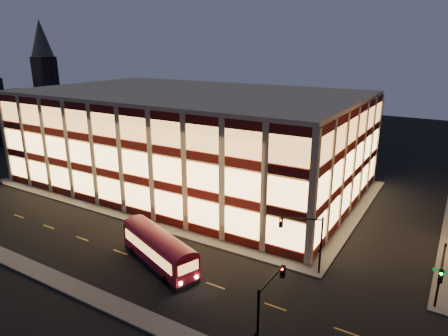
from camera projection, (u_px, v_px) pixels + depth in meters
The scene contains 11 objects.
ground at pixel (132, 223), 49.42m from camera, with size 200.00×200.00×0.00m, color black.
sidewalk_office_south at pixel (120, 215), 51.70m from camera, with size 54.00×2.00×0.15m, color #514F4C.
sidewalk_office_east at pixel (355, 214), 51.94m from camera, with size 2.00×30.00×0.15m, color #514F4C.
sidewalk_near at pixel (38, 271), 38.76m from camera, with size 100.00×2.00×0.15m, color #514F4C.
office_building at pixel (191, 138), 62.55m from camera, with size 50.45×30.45×14.50m.
church_tower at pixel (47, 89), 114.07m from camera, with size 5.00×5.00×18.00m, color #2D2621.
church_spire at pixel (41, 38), 109.94m from camera, with size 6.00×6.00×10.00m, color #4C473F.
traffic_signal_far at pixel (306, 235), 37.43m from camera, with size 3.79×1.87×6.00m.
traffic_signal_right at pixel (441, 273), 31.15m from camera, with size 1.20×4.37×6.00m.
traffic_signal_near at pixel (268, 302), 27.57m from camera, with size 0.32×4.45×6.00m.
trolley_bus at pixel (159, 247), 39.48m from camera, with size 10.86×6.24×3.59m.
Camera 1 is at (33.12, -32.79, 21.13)m, focal length 32.00 mm.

